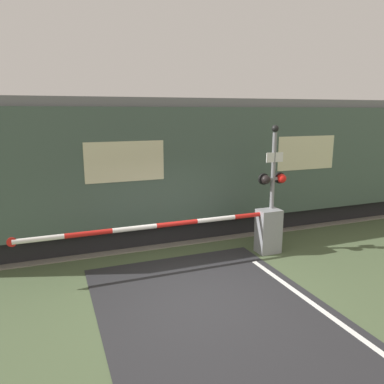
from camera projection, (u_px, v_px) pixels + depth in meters
ground_plane at (200, 293)px, 7.77m from camera, size 80.00×80.00×0.00m
track_bed at (147, 231)px, 11.73m from camera, size 36.00×3.20×0.13m
train at (277, 159)px, 12.94m from camera, size 20.32×3.08×4.05m
crossing_barrier at (249, 230)px, 9.69m from camera, size 6.54×0.44×1.18m
signal_post at (273, 181)px, 9.82m from camera, size 0.78×0.26×3.36m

